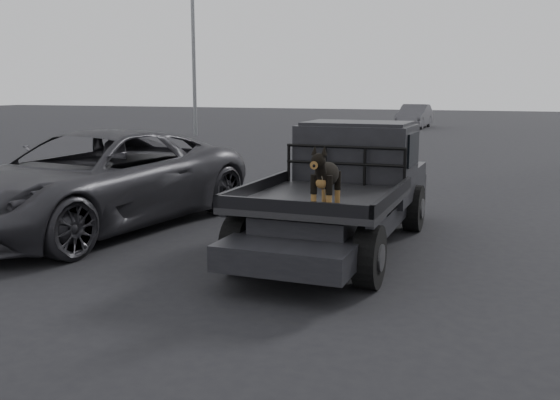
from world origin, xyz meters
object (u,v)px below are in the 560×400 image
at_px(distant_car_a, 414,116).
at_px(flatbed_ute, 340,217).
at_px(parked_suv, 94,180).
at_px(dog, 326,180).

bearing_deg(distant_car_a, flatbed_ute, -81.19).
bearing_deg(distant_car_a, parked_suv, -89.68).
xyz_separation_m(dog, parked_suv, (-4.54, 1.70, -0.48)).
relative_size(flatbed_ute, dog, 7.30).
relative_size(dog, distant_car_a, 0.18).
distance_m(dog, distant_car_a, 30.26).
distance_m(dog, parked_suv, 4.87).
distance_m(flatbed_ute, parked_suv, 4.21).
height_order(dog, distant_car_a, dog).
distance_m(flatbed_ute, dog, 2.09).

